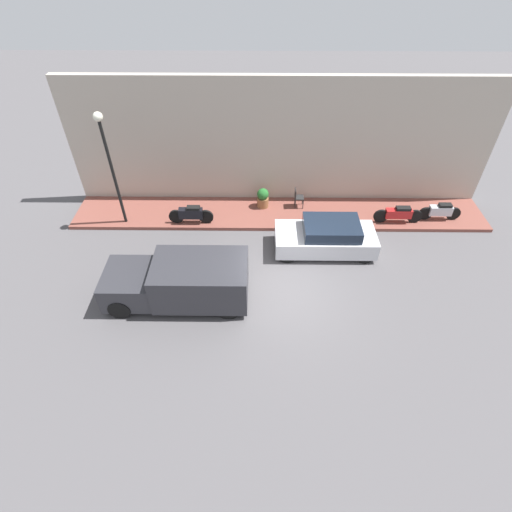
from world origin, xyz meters
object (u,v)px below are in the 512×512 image
at_px(parked_car, 326,237).
at_px(potted_plant, 263,198).
at_px(delivery_van, 179,281).
at_px(cafe_chair, 298,197).
at_px(motorcycle_red, 399,214).
at_px(streetlamp, 108,154).
at_px(scooter_silver, 440,211).
at_px(motorcycle_black, 191,214).

height_order(parked_car, potted_plant, parked_car).
height_order(delivery_van, cafe_chair, delivery_van).
bearing_deg(motorcycle_red, potted_plant, 79.01).
relative_size(streetlamp, potted_plant, 5.30).
distance_m(delivery_van, scooter_silver, 11.30).
relative_size(scooter_silver, potted_plant, 1.97).
bearing_deg(motorcycle_black, streetlamp, 88.81).
relative_size(streetlamp, cafe_chair, 5.42).
xyz_separation_m(potted_plant, cafe_chair, (0.02, -1.53, 0.07)).
bearing_deg(potted_plant, cafe_chair, -89.28).
height_order(parked_car, streetlamp, streetlamp).
xyz_separation_m(motorcycle_black, streetlamp, (0.06, 2.84, 2.72)).
bearing_deg(streetlamp, parked_car, -100.82).
bearing_deg(delivery_van, parked_car, -63.51).
relative_size(delivery_van, potted_plant, 5.38).
bearing_deg(cafe_chair, delivery_van, 141.14).
relative_size(motorcycle_red, streetlamp, 0.43).
bearing_deg(motorcycle_red, parked_car, 117.09).
distance_m(motorcycle_black, streetlamp, 3.93).
xyz_separation_m(motorcycle_red, streetlamp, (-0.07, 11.54, 2.74)).
xyz_separation_m(parked_car, streetlamp, (1.59, 8.30, 2.67)).
bearing_deg(cafe_chair, parked_car, -161.62).
relative_size(delivery_van, cafe_chair, 5.50).
height_order(motorcycle_black, streetlamp, streetlamp).
xyz_separation_m(parked_car, cafe_chair, (2.78, 0.92, 0.02)).
relative_size(motorcycle_red, motorcycle_black, 1.09).
bearing_deg(scooter_silver, delivery_van, 113.58).
distance_m(parked_car, cafe_chair, 2.93).
bearing_deg(streetlamp, cafe_chair, -80.79).
bearing_deg(motorcycle_red, motorcycle_black, 90.85).
bearing_deg(scooter_silver, streetlamp, 91.27).
xyz_separation_m(parked_car, delivery_van, (-2.64, 5.29, 0.20)).
distance_m(scooter_silver, motorcycle_red, 1.84).
height_order(scooter_silver, potted_plant, potted_plant).
xyz_separation_m(motorcycle_red, motorcycle_black, (-0.13, 8.71, 0.02)).
bearing_deg(motorcycle_black, motorcycle_red, -89.15).
height_order(scooter_silver, motorcycle_red, scooter_silver).
distance_m(scooter_silver, cafe_chair, 6.06).
xyz_separation_m(motorcycle_red, potted_plant, (1.11, 5.70, 0.02)).
relative_size(parked_car, delivery_van, 0.80).
relative_size(motorcycle_black, streetlamp, 0.39).
height_order(motorcycle_red, streetlamp, streetlamp).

